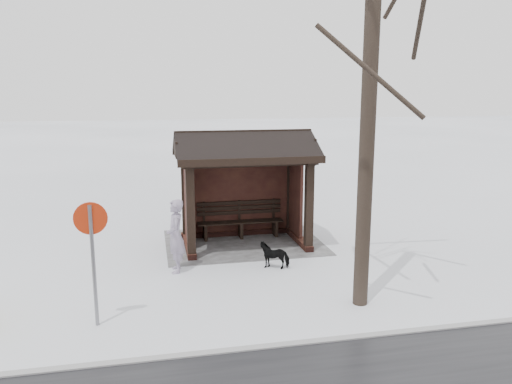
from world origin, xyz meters
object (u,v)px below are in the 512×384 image
bus_shelter (243,165)px  pedestrian (176,236)px  road_sign (92,237)px  dog (275,255)px

bus_shelter → pedestrian: bearing=43.7°
pedestrian → bus_shelter: bearing=134.9°
road_sign → bus_shelter: bearing=-129.2°
pedestrian → dog: bearing=86.4°
bus_shelter → road_sign: bus_shelter is taller
bus_shelter → pedestrian: 2.96m
dog → road_sign: bearing=-38.6°
pedestrian → road_sign: bearing=-31.2°
bus_shelter → road_sign: 5.48m
bus_shelter → road_sign: size_ratio=1.61×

